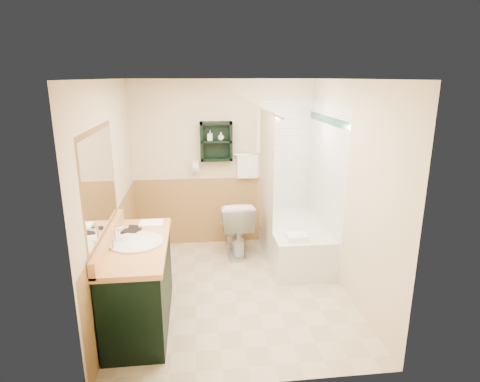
# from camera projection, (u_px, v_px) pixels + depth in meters

# --- Properties ---
(floor) EXTENTS (3.00, 3.00, 0.00)m
(floor) POSITION_uv_depth(u_px,v_px,m) (234.00, 291.00, 4.71)
(floor) COLOR #C9B593
(floor) RESTS_ON ground
(back_wall) EXTENTS (2.60, 0.04, 2.40)m
(back_wall) POSITION_uv_depth(u_px,v_px,m) (223.00, 164.00, 5.83)
(back_wall) COLOR beige
(back_wall) RESTS_ON ground
(left_wall) EXTENTS (0.04, 3.00, 2.40)m
(left_wall) POSITION_uv_depth(u_px,v_px,m) (109.00, 197.00, 4.24)
(left_wall) COLOR beige
(left_wall) RESTS_ON ground
(right_wall) EXTENTS (0.04, 3.00, 2.40)m
(right_wall) POSITION_uv_depth(u_px,v_px,m) (349.00, 189.00, 4.53)
(right_wall) COLOR beige
(right_wall) RESTS_ON ground
(ceiling) EXTENTS (2.60, 3.00, 0.04)m
(ceiling) POSITION_uv_depth(u_px,v_px,m) (233.00, 77.00, 4.05)
(ceiling) COLOR white
(ceiling) RESTS_ON back_wall
(wainscot_left) EXTENTS (2.98, 2.98, 1.00)m
(wainscot_left) POSITION_uv_depth(u_px,v_px,m) (118.00, 257.00, 4.43)
(wainscot_left) COLOR tan
(wainscot_left) RESTS_ON left_wall
(wainscot_back) EXTENTS (2.58, 2.58, 1.00)m
(wainscot_back) POSITION_uv_depth(u_px,v_px,m) (224.00, 210.00, 5.99)
(wainscot_back) COLOR tan
(wainscot_back) RESTS_ON back_wall
(mirror_frame) EXTENTS (1.30, 1.30, 1.00)m
(mirror_frame) POSITION_uv_depth(u_px,v_px,m) (100.00, 182.00, 3.63)
(mirror_frame) COLOR brown
(mirror_frame) RESTS_ON left_wall
(mirror_glass) EXTENTS (1.20, 1.20, 0.90)m
(mirror_glass) POSITION_uv_depth(u_px,v_px,m) (100.00, 182.00, 3.63)
(mirror_glass) COLOR white
(mirror_glass) RESTS_ON left_wall
(tile_right) EXTENTS (1.50, 1.50, 2.10)m
(tile_right) POSITION_uv_depth(u_px,v_px,m) (324.00, 185.00, 5.28)
(tile_right) COLOR white
(tile_right) RESTS_ON right_wall
(tile_back) EXTENTS (0.95, 0.95, 2.10)m
(tile_back) POSITION_uv_depth(u_px,v_px,m) (292.00, 173.00, 5.94)
(tile_back) COLOR white
(tile_back) RESTS_ON back_wall
(tile_accent) EXTENTS (1.50, 1.50, 0.10)m
(tile_accent) POSITION_uv_depth(u_px,v_px,m) (327.00, 120.00, 5.05)
(tile_accent) COLOR #14482F
(tile_accent) RESTS_ON right_wall
(wall_shelf) EXTENTS (0.45, 0.15, 0.55)m
(wall_shelf) POSITION_uv_depth(u_px,v_px,m) (216.00, 141.00, 5.62)
(wall_shelf) COLOR black
(wall_shelf) RESTS_ON back_wall
(hair_dryer) EXTENTS (0.10, 0.24, 0.18)m
(hair_dryer) POSITION_uv_depth(u_px,v_px,m) (195.00, 166.00, 5.70)
(hair_dryer) COLOR white
(hair_dryer) RESTS_ON back_wall
(towel_bar) EXTENTS (0.40, 0.06, 0.40)m
(towel_bar) POSITION_uv_depth(u_px,v_px,m) (247.00, 154.00, 5.76)
(towel_bar) COLOR white
(towel_bar) RESTS_ON back_wall
(curtain_rod) EXTENTS (0.03, 1.60, 0.03)m
(curtain_rod) POSITION_uv_depth(u_px,v_px,m) (270.00, 112.00, 4.94)
(curtain_rod) COLOR silver
(curtain_rod) RESTS_ON back_wall
(shower_curtain) EXTENTS (1.05, 1.05, 1.70)m
(shower_curtain) POSITION_uv_depth(u_px,v_px,m) (266.00, 176.00, 5.34)
(shower_curtain) COLOR beige
(shower_curtain) RESTS_ON curtain_rod
(vanity) EXTENTS (0.59, 1.38, 0.87)m
(vanity) POSITION_uv_depth(u_px,v_px,m) (139.00, 283.00, 4.00)
(vanity) COLOR black
(vanity) RESTS_ON ground
(bathtub) EXTENTS (0.76, 1.50, 0.51)m
(bathtub) POSITION_uv_depth(u_px,v_px,m) (295.00, 241.00, 5.51)
(bathtub) COLOR silver
(bathtub) RESTS_ON ground
(toilet) EXTENTS (0.48, 0.81, 0.78)m
(toilet) POSITION_uv_depth(u_px,v_px,m) (235.00, 227.00, 5.63)
(toilet) COLOR silver
(toilet) RESTS_ON ground
(counter_towel) EXTENTS (0.25, 0.19, 0.04)m
(counter_towel) POSITION_uv_depth(u_px,v_px,m) (151.00, 224.00, 4.33)
(counter_towel) COLOR white
(counter_towel) RESTS_ON vanity
(vanity_book) EXTENTS (0.17, 0.06, 0.23)m
(vanity_book) POSITION_uv_depth(u_px,v_px,m) (124.00, 220.00, 4.17)
(vanity_book) COLOR black
(vanity_book) RESTS_ON vanity
(tub_towel) EXTENTS (0.25, 0.20, 0.07)m
(tub_towel) POSITION_uv_depth(u_px,v_px,m) (297.00, 237.00, 4.88)
(tub_towel) COLOR white
(tub_towel) RESTS_ON bathtub
(soap_bottle_a) EXTENTS (0.10, 0.15, 0.07)m
(soap_bottle_a) POSITION_uv_depth(u_px,v_px,m) (210.00, 138.00, 5.59)
(soap_bottle_a) COLOR silver
(soap_bottle_a) RESTS_ON wall_shelf
(soap_bottle_b) EXTENTS (0.09, 0.11, 0.09)m
(soap_bottle_b) POSITION_uv_depth(u_px,v_px,m) (221.00, 137.00, 5.60)
(soap_bottle_b) COLOR silver
(soap_bottle_b) RESTS_ON wall_shelf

